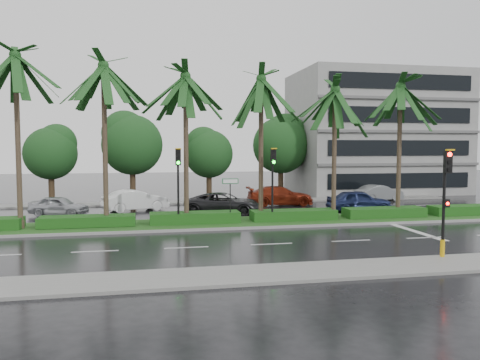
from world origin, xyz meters
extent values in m
plane|color=black|center=(0.00, 0.00, 0.00)|extent=(120.00, 120.00, 0.00)
cube|color=slate|center=(0.00, -10.20, 0.06)|extent=(40.00, 2.40, 0.12)
cube|color=slate|center=(0.00, 12.00, 0.06)|extent=(40.00, 2.00, 0.12)
cube|color=gray|center=(0.00, 1.00, 0.07)|extent=(36.00, 4.00, 0.14)
cube|color=#1D4517|center=(0.00, 1.00, 0.14)|extent=(35.60, 3.70, 0.02)
cube|color=#154513|center=(-9.00, 1.00, 0.45)|extent=(5.20, 1.40, 0.60)
cube|color=#154513|center=(-3.00, 1.00, 0.45)|extent=(5.20, 1.40, 0.60)
cube|color=#154513|center=(3.00, 1.00, 0.45)|extent=(5.20, 1.40, 0.60)
cube|color=#154513|center=(9.00, 1.00, 0.45)|extent=(5.20, 1.40, 0.60)
cube|color=#154513|center=(15.00, 1.00, 0.45)|extent=(5.20, 1.40, 0.60)
cube|color=silver|center=(-12.00, 7.00, 0.01)|extent=(2.00, 0.12, 0.01)
cube|color=silver|center=(-8.00, -5.00, 0.01)|extent=(2.00, 0.12, 0.01)
cube|color=silver|center=(-8.00, 7.00, 0.01)|extent=(2.00, 0.12, 0.01)
cube|color=silver|center=(-4.00, -5.00, 0.01)|extent=(2.00, 0.12, 0.01)
cube|color=silver|center=(-4.00, 7.00, 0.01)|extent=(2.00, 0.12, 0.01)
cube|color=silver|center=(0.00, -5.00, 0.01)|extent=(2.00, 0.12, 0.01)
cube|color=silver|center=(0.00, 7.00, 0.01)|extent=(2.00, 0.12, 0.01)
cube|color=silver|center=(4.00, -5.00, 0.01)|extent=(2.00, 0.12, 0.01)
cube|color=silver|center=(4.00, 7.00, 0.01)|extent=(2.00, 0.12, 0.01)
cube|color=silver|center=(8.00, -5.00, 0.01)|extent=(2.00, 0.12, 0.01)
cube|color=silver|center=(8.00, 7.00, 0.01)|extent=(2.00, 0.12, 0.01)
cube|color=silver|center=(12.00, 7.00, 0.01)|extent=(2.00, 0.12, 0.01)
cube|color=silver|center=(16.00, 7.00, 0.01)|extent=(2.00, 0.12, 0.01)
cube|color=silver|center=(8.50, -3.00, 0.01)|extent=(0.40, 6.00, 0.01)
cylinder|color=#3B2D22|center=(-12.50, 1.00, 4.80)|extent=(0.28, 0.28, 9.30)
cylinder|color=#3B2D22|center=(-12.50, 1.00, 0.37)|extent=(0.40, 0.40, 0.44)
cylinder|color=#3B2D22|center=(-8.00, 1.10, 4.61)|extent=(0.28, 0.28, 8.93)
cylinder|color=#3B2D22|center=(-8.00, 1.10, 0.37)|extent=(0.40, 0.40, 0.44)
cylinder|color=#3B2D22|center=(-3.50, 0.90, 4.37)|extent=(0.28, 0.28, 8.45)
cylinder|color=#3B2D22|center=(-3.50, 0.90, 0.37)|extent=(0.40, 0.40, 0.44)
cylinder|color=#3B2D22|center=(1.00, 1.20, 4.38)|extent=(0.28, 0.28, 8.46)
cylinder|color=#3B2D22|center=(1.00, 1.20, 0.37)|extent=(0.40, 0.40, 0.44)
cylinder|color=#3B2D22|center=(5.50, 0.80, 4.10)|extent=(0.28, 0.28, 7.90)
cylinder|color=#3B2D22|center=(5.50, 0.80, 0.37)|extent=(0.40, 0.40, 0.44)
cylinder|color=#3B2D22|center=(10.00, 1.10, 4.28)|extent=(0.28, 0.28, 8.26)
cylinder|color=#3B2D22|center=(10.00, 1.10, 0.37)|extent=(0.40, 0.40, 0.44)
cylinder|color=black|center=(6.00, -9.30, 1.82)|extent=(0.12, 0.12, 3.40)
cube|color=black|center=(6.00, -9.48, 3.97)|extent=(0.30, 0.18, 0.90)
cube|color=gold|center=(6.00, -9.60, 4.45)|extent=(0.34, 0.12, 0.06)
cylinder|color=#FF0C05|center=(6.00, -9.58, 4.27)|extent=(0.18, 0.04, 0.18)
cylinder|color=black|center=(6.00, -9.58, 3.97)|extent=(0.18, 0.04, 0.18)
cylinder|color=black|center=(6.00, -9.58, 3.67)|extent=(0.18, 0.04, 0.18)
cylinder|color=gold|center=(6.00, -9.30, 0.47)|extent=(0.18, 0.18, 0.70)
cube|color=black|center=(6.00, -9.46, 2.32)|extent=(0.22, 0.16, 0.32)
cylinder|color=#FF0C05|center=(6.00, -9.55, 2.32)|extent=(0.12, 0.03, 0.12)
cylinder|color=black|center=(-4.00, 0.40, 1.85)|extent=(0.12, 0.12, 3.40)
cube|color=black|center=(-4.00, 0.22, 4.00)|extent=(0.30, 0.18, 0.90)
cube|color=gold|center=(-4.00, 0.10, 4.48)|extent=(0.34, 0.12, 0.06)
cylinder|color=black|center=(-4.00, 0.12, 4.30)|extent=(0.18, 0.04, 0.18)
cylinder|color=black|center=(-4.00, 0.12, 4.00)|extent=(0.18, 0.04, 0.18)
cylinder|color=#0CE519|center=(-4.00, 0.12, 3.70)|extent=(0.18, 0.04, 0.18)
cylinder|color=black|center=(1.50, 0.40, 1.85)|extent=(0.12, 0.12, 3.40)
cube|color=black|center=(1.50, 0.22, 4.00)|extent=(0.30, 0.18, 0.90)
cube|color=gold|center=(1.50, 0.10, 4.48)|extent=(0.34, 0.12, 0.06)
cylinder|color=black|center=(1.50, 0.12, 4.30)|extent=(0.18, 0.04, 0.18)
cylinder|color=black|center=(1.50, 0.12, 4.00)|extent=(0.18, 0.04, 0.18)
cylinder|color=#0CE519|center=(1.50, 0.12, 3.70)|extent=(0.18, 0.04, 0.18)
cylinder|color=black|center=(-1.00, 0.50, 1.45)|extent=(0.06, 0.06, 2.60)
cube|color=#0C5926|center=(-1.00, 0.47, 2.60)|extent=(0.95, 0.04, 0.30)
cube|color=white|center=(-1.00, 0.45, 2.60)|extent=(0.85, 0.01, 0.22)
cylinder|color=#362918|center=(-14.00, 17.50, 1.12)|extent=(0.52, 0.52, 2.23)
sphere|color=#18411B|center=(-14.00, 17.50, 4.02)|extent=(4.59, 4.59, 4.59)
sphere|color=#18411B|center=(-14.00, 17.80, 4.91)|extent=(3.44, 3.44, 3.44)
cylinder|color=#362918|center=(-7.00, 17.50, 1.33)|extent=(0.52, 0.52, 2.66)
sphere|color=#18411B|center=(-7.00, 17.50, 4.78)|extent=(5.46, 5.46, 5.46)
sphere|color=#18411B|center=(-7.00, 17.80, 5.84)|extent=(4.10, 4.10, 4.10)
cylinder|color=#362918|center=(0.00, 17.50, 1.09)|extent=(0.52, 0.52, 2.19)
sphere|color=#18411B|center=(0.00, 17.50, 3.93)|extent=(4.50, 4.50, 4.50)
sphere|color=#18411B|center=(0.00, 17.80, 4.81)|extent=(3.37, 3.37, 3.37)
cylinder|color=#362918|center=(7.00, 17.50, 1.32)|extent=(0.52, 0.52, 2.64)
sphere|color=#18411B|center=(7.00, 17.50, 4.75)|extent=(5.43, 5.43, 5.43)
sphere|color=#18411B|center=(7.00, 17.80, 5.81)|extent=(4.07, 4.07, 4.07)
cylinder|color=#362918|center=(14.00, 17.50, 1.18)|extent=(0.52, 0.52, 2.36)
sphere|color=#18411B|center=(14.00, 17.50, 4.25)|extent=(4.86, 4.86, 4.86)
sphere|color=#18411B|center=(14.00, 17.80, 5.19)|extent=(3.64, 3.64, 3.64)
cube|color=gray|center=(17.00, 18.00, 6.00)|extent=(16.00, 10.00, 12.00)
imported|color=#ACAFB4|center=(-11.50, 6.63, 0.66)|extent=(2.70, 4.17, 1.32)
imported|color=white|center=(-6.55, 8.10, 0.76)|extent=(3.18, 4.88, 1.52)
imported|color=#232325|center=(-0.60, 5.17, 0.74)|extent=(4.02, 5.80, 1.47)
imported|color=maroon|center=(4.50, 9.11, 0.75)|extent=(2.39, 5.30, 1.51)
imported|color=navy|center=(9.00, 4.62, 0.76)|extent=(2.14, 4.61, 1.53)
imported|color=slate|center=(13.50, 10.20, 0.69)|extent=(2.34, 4.43, 1.39)
camera|label=1|loc=(-5.71, -26.03, 4.55)|focal=35.00mm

